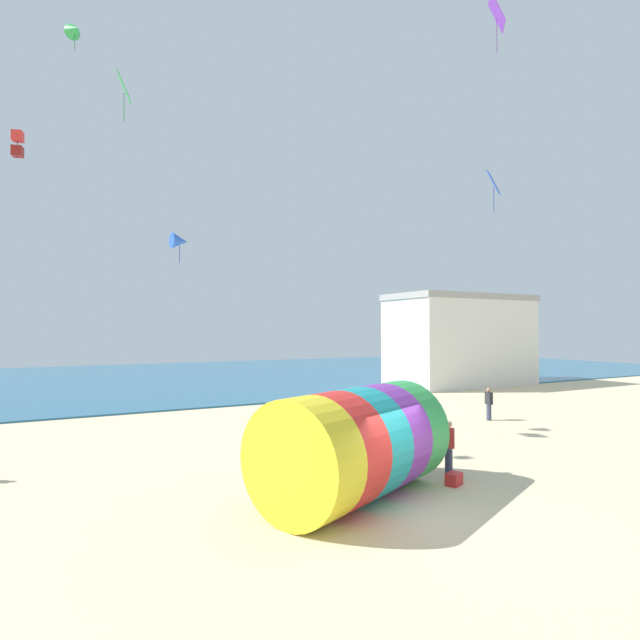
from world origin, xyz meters
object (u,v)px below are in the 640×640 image
bystander_near_water (489,404)px  kite_green_delta (75,30)px  giant_inflatable_tube (355,444)px  kite_green_diamond (124,88)px  kite_handler (449,447)px  kite_purple_diamond (497,13)px  kite_blue_diamond (494,183)px  kite_blue_delta (180,241)px  cooler_box (454,479)px  kite_red_box (18,144)px

bystander_near_water → kite_green_delta: bearing=161.8°
giant_inflatable_tube → kite_green_diamond: bearing=113.2°
kite_green_diamond → kite_green_delta: bearing=132.2°
kite_handler → kite_purple_diamond: kite_purple_diamond is taller
giant_inflatable_tube → kite_purple_diamond: size_ratio=2.26×
kite_purple_diamond → kite_blue_diamond: size_ratio=1.40×
kite_handler → kite_blue_delta: bearing=112.7°
kite_green_diamond → kite_blue_delta: (3.03, 3.06, -5.83)m
kite_blue_delta → bystander_near_water: 17.77m
giant_inflatable_tube → kite_blue_delta: size_ratio=4.13×
kite_blue_diamond → cooler_box: 14.65m
kite_red_box → kite_blue_delta: bearing=30.2°
kite_red_box → cooler_box: 19.40m
kite_green_diamond → kite_red_box: 5.18m
kite_purple_diamond → cooler_box: kite_purple_diamond is taller
giant_inflatable_tube → kite_green_diamond: kite_green_diamond is taller
giant_inflatable_tube → kite_green_delta: (-6.57, 13.04, 16.51)m
kite_purple_diamond → cooler_box: 22.19m
kite_purple_diamond → kite_blue_diamond: 8.52m
kite_green_diamond → cooler_box: bearing=-54.8°
kite_handler → kite_green_delta: kite_green_delta is taller
giant_inflatable_tube → kite_handler: size_ratio=3.69×
kite_green_delta → cooler_box: bearing=-53.6°
kite_blue_diamond → kite_blue_delta: bearing=144.5°
kite_handler → bystander_near_water: (8.38, 6.21, -0.03)m
kite_red_box → cooler_box: bearing=-41.4°
kite_red_box → kite_green_delta: bearing=56.4°
kite_purple_diamond → kite_blue_delta: size_ratio=1.83×
cooler_box → bystander_near_water: bearing=38.4°
kite_blue_diamond → kite_blue_delta: (-12.54, 8.95, -2.37)m
cooler_box → kite_green_delta: bearing=126.4°
cooler_box → kite_purple_diamond: bearing=34.9°
kite_handler → kite_red_box: size_ratio=1.67×
kite_blue_diamond → kite_red_box: size_ratio=1.95×
kite_blue_diamond → kite_blue_delta: 15.59m
kite_green_diamond → kite_purple_diamond: kite_purple_diamond is taller
kite_green_diamond → kite_red_box: (-3.81, -0.91, -3.38)m
cooler_box → kite_red_box: bearing=138.6°
kite_blue_diamond → kite_handler: bearing=-147.2°
giant_inflatable_tube → kite_red_box: (-8.53, 10.09, 10.05)m
kite_green_delta → kite_green_diamond: bearing=-47.8°
kite_green_delta → kite_blue_diamond: 20.23m
giant_inflatable_tube → cooler_box: bearing=-5.2°
kite_purple_diamond → bystander_near_water: bearing=60.6°
kite_green_diamond → cooler_box: 20.23m
giant_inflatable_tube → kite_red_box: bearing=130.2°
kite_handler → kite_blue_delta: (-5.60, 13.42, 8.23)m
kite_handler → kite_red_box: bearing=142.8°
giant_inflatable_tube → kite_red_box: 16.60m
kite_green_delta → kite_blue_diamond: kite_green_delta is taller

